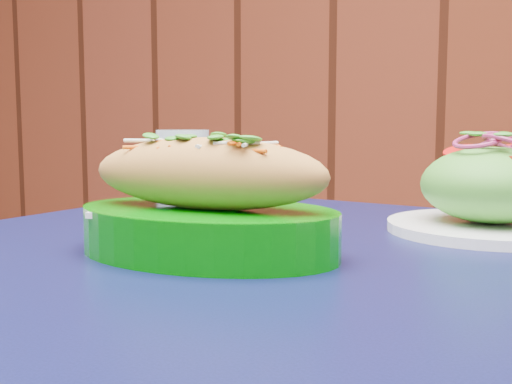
% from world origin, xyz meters
% --- Properties ---
extents(cafe_table, '(0.89, 0.89, 0.75)m').
position_xyz_m(cafe_table, '(0.12, 1.30, 0.66)').
color(cafe_table, black).
rests_on(cafe_table, ground).
extents(banh_mi_basket, '(0.28, 0.19, 0.13)m').
position_xyz_m(banh_mi_basket, '(0.08, 1.24, 0.80)').
color(banh_mi_basket, '#006A03').
rests_on(banh_mi_basket, cafe_table).
extents(salad_plate, '(0.24, 0.24, 0.12)m').
position_xyz_m(salad_plate, '(0.32, 1.50, 0.80)').
color(salad_plate, white).
rests_on(salad_plate, cafe_table).
extents(water_glass, '(0.07, 0.07, 0.12)m').
position_xyz_m(water_glass, '(-0.09, 1.46, 0.81)').
color(water_glass, silver).
rests_on(water_glass, cafe_table).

